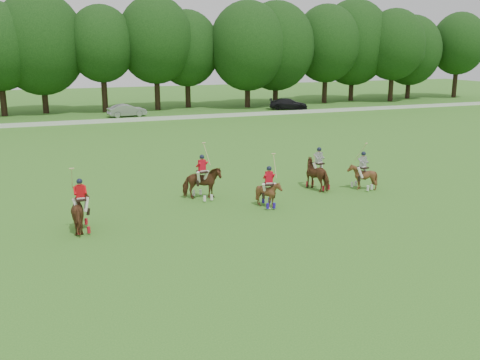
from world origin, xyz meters
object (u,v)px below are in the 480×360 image
object	(u,v)px
car_right	(288,104)
polo_red_b	(202,183)
polo_red_c	(269,193)
polo_stripe_a	(318,174)
polo_red_a	(82,212)
polo_ball	(270,208)
car_mid	(127,110)
polo_stripe_b	(362,176)

from	to	relation	value
car_right	polo_red_b	bearing A→B (deg)	172.93
car_right	polo_red_c	bearing A→B (deg)	177.76
polo_red_c	polo_stripe_a	world-z (taller)	polo_red_c
polo_red_a	polo_red_c	bearing A→B (deg)	2.32
polo_red_b	polo_stripe_a	xyz separation A→B (m)	(6.78, -0.39, 0.01)
polo_stripe_a	polo_ball	size ratio (longest dim) A/B	27.11
polo_red_a	car_mid	bearing A→B (deg)	77.99
polo_ball	polo_red_b	bearing A→B (deg)	131.31
polo_stripe_b	polo_red_c	bearing A→B (deg)	-168.75
car_right	polo_red_b	world-z (taller)	polo_red_b
car_mid	polo_stripe_b	xyz separation A→B (m)	(7.19, -37.63, 0.05)
polo_red_a	polo_stripe_b	world-z (taller)	polo_red_a
polo_red_b	polo_stripe_b	xyz separation A→B (m)	(9.09, -1.34, -0.10)
polo_red_a	polo_red_b	xyz separation A→B (m)	(6.45, 2.98, 0.02)
polo_red_b	polo_ball	xyz separation A→B (m)	(2.61, -2.97, -0.84)
polo_red_c	polo_stripe_a	xyz separation A→B (m)	(4.06, 2.22, 0.15)
polo_stripe_b	car_mid	bearing A→B (deg)	100.81
polo_stripe_b	polo_stripe_a	bearing A→B (deg)	157.63
polo_red_b	polo_red_a	bearing A→B (deg)	-155.22
car_mid	polo_red_c	world-z (taller)	polo_red_c
car_right	polo_stripe_a	xyz separation A→B (m)	(-15.92, -36.68, 0.18)
polo_red_a	polo_stripe_a	xyz separation A→B (m)	(13.23, 2.59, 0.03)
polo_red_a	polo_stripe_b	distance (m)	15.63
car_right	polo_stripe_b	distance (m)	40.02
polo_stripe_a	polo_red_a	bearing A→B (deg)	-168.91
car_mid	polo_red_c	bearing A→B (deg)	173.97
polo_red_a	polo_stripe_a	distance (m)	13.48
polo_ball	car_right	bearing A→B (deg)	62.91
polo_stripe_a	polo_ball	world-z (taller)	polo_stripe_a
polo_red_a	polo_red_b	world-z (taller)	polo_red_b
polo_red_b	polo_stripe_a	world-z (taller)	polo_red_b
car_right	polo_stripe_b	bearing A→B (deg)	-174.93
polo_red_b	polo_red_c	size ratio (longest dim) A/B	1.11
polo_red_c	polo_ball	world-z (taller)	polo_red_c
car_right	polo_red_b	xyz separation A→B (m)	(-22.70, -36.30, 0.17)
polo_stripe_a	polo_red_c	bearing A→B (deg)	-151.33
polo_stripe_b	car_right	bearing A→B (deg)	70.12
car_right	polo_ball	distance (m)	44.11
polo_red_a	polo_ball	size ratio (longest dim) A/B	32.48
car_mid	polo_red_c	xyz separation A→B (m)	(0.81, -38.90, 0.02)
polo_ball	polo_red_c	bearing A→B (deg)	74.20
polo_red_c	car_right	bearing A→B (deg)	62.81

